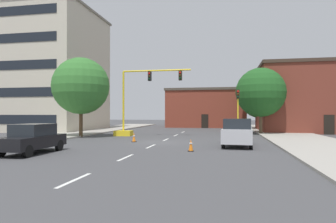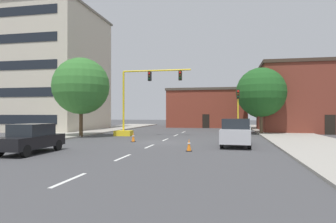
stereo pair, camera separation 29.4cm
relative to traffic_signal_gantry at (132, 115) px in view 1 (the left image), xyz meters
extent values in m
plane|color=#424244|center=(4.30, -6.11, -2.18)|extent=(160.00, 160.00, 0.00)
cube|color=#9E998E|center=(-7.52, 1.89, -2.11)|extent=(6.00, 56.00, 0.14)
cube|color=#9E998E|center=(16.12, 1.89, -2.11)|extent=(6.00, 56.00, 0.14)
cube|color=silver|center=(4.30, -20.11, -2.17)|extent=(0.16, 2.40, 0.01)
cube|color=silver|center=(4.30, -14.61, -2.17)|extent=(0.16, 2.40, 0.01)
cube|color=silver|center=(4.30, -9.11, -2.17)|extent=(0.16, 2.40, 0.01)
cube|color=silver|center=(4.30, -3.61, -2.17)|extent=(0.16, 2.40, 0.01)
cube|color=silver|center=(4.30, 1.89, -2.17)|extent=(0.16, 2.40, 0.01)
cube|color=silver|center=(4.30, 7.39, -2.17)|extent=(0.16, 2.40, 0.01)
cube|color=beige|center=(-15.63, 8.31, 5.95)|extent=(14.37, 13.12, 16.26)
cube|color=slate|center=(-15.63, 8.31, 14.23)|extent=(14.77, 13.52, 0.30)
cube|color=black|center=(-15.63, 1.71, -0.55)|extent=(11.78, 0.06, 1.10)
cube|color=black|center=(-15.63, 1.71, 2.70)|extent=(11.78, 0.06, 1.10)
cube|color=black|center=(-15.63, 1.71, 5.95)|extent=(11.78, 0.06, 1.10)
cube|color=black|center=(-15.63, 1.71, 9.20)|extent=(11.78, 0.06, 1.10)
cube|color=black|center=(-15.63, 1.71, 12.45)|extent=(11.78, 0.06, 1.10)
cube|color=brown|center=(6.29, 22.97, 0.87)|extent=(13.01, 9.75, 6.09)
cube|color=#4C4238|center=(6.29, 22.97, 4.11)|extent=(13.31, 10.05, 0.40)
cube|color=black|center=(6.29, 18.06, -1.08)|extent=(1.10, 0.06, 2.20)
cube|color=brown|center=(20.80, 11.28, 1.90)|extent=(13.79, 10.56, 8.15)
cube|color=#3D2D23|center=(20.80, 11.28, 6.17)|extent=(14.09, 10.86, 0.40)
cube|color=black|center=(20.80, 5.97, -1.08)|extent=(1.10, 0.06, 2.20)
cube|color=yellow|center=(-0.97, 0.00, -1.90)|extent=(1.80, 1.20, 0.55)
cylinder|color=yellow|center=(-0.97, 0.00, 1.47)|extent=(0.20, 0.20, 6.20)
cylinder|color=yellow|center=(2.58, 0.00, 4.57)|extent=(7.09, 0.16, 0.16)
cube|color=black|center=(1.87, 0.00, 4.00)|extent=(0.32, 0.36, 0.95)
sphere|color=red|center=(1.87, -0.19, 4.27)|extent=(0.20, 0.20, 0.20)
sphere|color=#38280A|center=(1.87, -0.19, 3.99)|extent=(0.20, 0.20, 0.20)
sphere|color=black|center=(1.87, -0.19, 3.71)|extent=(0.20, 0.20, 0.20)
cube|color=black|center=(5.06, 0.00, 4.00)|extent=(0.32, 0.36, 0.95)
sphere|color=red|center=(5.06, -0.19, 4.27)|extent=(0.20, 0.20, 0.20)
sphere|color=#38280A|center=(5.06, -0.19, 3.99)|extent=(0.20, 0.20, 0.20)
sphere|color=black|center=(5.06, -0.19, 3.71)|extent=(0.20, 0.20, 0.20)
cylinder|color=yellow|center=(10.80, 1.66, 0.22)|extent=(0.14, 0.14, 4.80)
cube|color=black|center=(10.80, 1.66, 2.15)|extent=(0.32, 0.36, 0.95)
sphere|color=red|center=(10.80, 1.47, 2.42)|extent=(0.20, 0.20, 0.20)
sphere|color=#38280A|center=(10.80, 1.47, 2.14)|extent=(0.20, 0.20, 0.20)
sphere|color=black|center=(10.80, 1.47, 1.86)|extent=(0.20, 0.20, 0.20)
cylinder|color=brown|center=(13.42, 5.07, -0.86)|extent=(0.36, 0.36, 2.65)
sphere|color=#1E511E|center=(13.42, 5.07, 2.54)|extent=(5.53, 5.53, 5.53)
cylinder|color=brown|center=(14.48, 15.49, -0.97)|extent=(0.36, 0.36, 2.41)
sphere|color=#286023|center=(14.48, 15.49, 2.47)|extent=(5.95, 5.95, 5.95)
cylinder|color=#4C3823|center=(-4.61, -2.29, -0.69)|extent=(0.36, 0.36, 2.97)
sphere|color=#33702D|center=(-4.61, -2.29, 2.91)|extent=(5.64, 5.64, 5.64)
cube|color=#BCBCC1|center=(10.42, -7.56, -1.36)|extent=(2.35, 5.52, 0.95)
cube|color=#1E2328|center=(10.36, -8.46, -0.54)|extent=(1.96, 1.92, 0.70)
cube|color=#BCBCC1|center=(10.50, -6.38, -0.81)|extent=(2.18, 2.93, 0.16)
cylinder|color=black|center=(11.20, -9.46, -1.84)|extent=(0.26, 0.69, 0.68)
cylinder|color=black|center=(9.40, -9.34, -1.84)|extent=(0.26, 0.69, 0.68)
cylinder|color=black|center=(11.44, -5.79, -1.84)|extent=(0.26, 0.69, 0.68)
cylinder|color=black|center=(9.64, -5.67, -1.84)|extent=(0.26, 0.69, 0.68)
cube|color=black|center=(-1.64, -14.10, -1.49)|extent=(1.86, 4.50, 0.70)
cube|color=#1E2328|center=(-1.64, -14.00, -0.79)|extent=(1.71, 2.30, 0.70)
cylinder|color=black|center=(-2.46, -12.56, -1.84)|extent=(0.22, 0.68, 0.68)
cylinder|color=black|center=(-0.81, -12.57, -1.84)|extent=(0.22, 0.68, 0.68)
cylinder|color=black|center=(-2.47, -15.62, -1.84)|extent=(0.22, 0.68, 0.68)
cylinder|color=black|center=(-0.82, -15.63, -1.84)|extent=(0.22, 0.68, 0.68)
cube|color=black|center=(2.11, -6.15, -2.16)|extent=(0.36, 0.36, 0.04)
cone|color=orange|center=(2.11, -6.15, -1.77)|extent=(0.28, 0.28, 0.75)
cylinder|color=white|center=(2.11, -6.15, -1.68)|extent=(0.19, 0.19, 0.08)
cube|color=black|center=(7.43, -11.34, -2.16)|extent=(0.36, 0.36, 0.04)
cone|color=orange|center=(7.43, -11.34, -1.77)|extent=(0.28, 0.28, 0.75)
cylinder|color=white|center=(7.43, -11.34, -1.68)|extent=(0.19, 0.19, 0.08)
camera|label=1|loc=(9.57, -29.91, 0.20)|focal=32.04mm
camera|label=2|loc=(9.86, -29.85, 0.20)|focal=32.04mm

